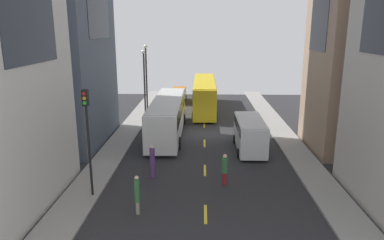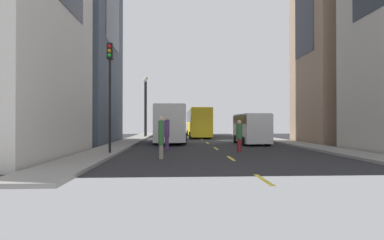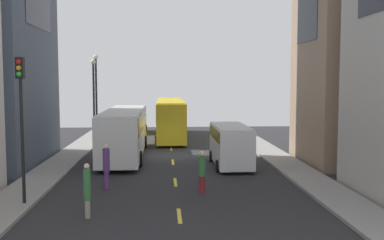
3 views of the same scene
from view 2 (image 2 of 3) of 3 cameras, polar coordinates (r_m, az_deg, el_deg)
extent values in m
plane|color=#28282B|center=(30.99, 2.30, -3.90)|extent=(40.68, 40.68, 0.00)
cube|color=gray|center=(31.17, -11.11, -3.74)|extent=(2.18, 44.00, 0.15)
cube|color=gray|center=(32.46, 15.18, -3.60)|extent=(2.18, 44.00, 0.15)
cube|color=yellow|center=(10.37, 13.10, -10.70)|extent=(0.16, 2.00, 0.01)
cube|color=yellow|center=(16.16, 7.18, -7.02)|extent=(0.16, 2.00, 0.01)
cube|color=yellow|center=(22.06, 4.44, -5.27)|extent=(0.16, 2.00, 0.01)
cube|color=yellow|center=(28.01, 2.86, -4.26)|extent=(0.16, 2.00, 0.01)
cube|color=yellow|center=(33.97, 1.84, -3.59)|extent=(0.16, 2.00, 0.01)
cube|color=yellow|center=(39.95, 1.13, -3.13)|extent=(0.16, 2.00, 0.01)
cube|color=yellow|center=(45.93, 0.60, -2.79)|extent=(0.16, 2.00, 0.01)
cube|color=yellow|center=(51.92, 0.20, -2.52)|extent=(0.16, 2.00, 0.01)
cube|color=silver|center=(30.20, -3.94, -0.62)|extent=(2.55, 12.66, 3.00)
cube|color=black|center=(30.21, -3.94, 0.99)|extent=(2.60, 11.65, 1.20)
cube|color=beige|center=(30.24, -3.94, 2.30)|extent=(2.45, 12.15, 0.08)
cylinder|color=black|center=(34.19, -5.79, -2.74)|extent=(0.46, 1.00, 1.00)
cylinder|color=black|center=(34.15, -1.85, -2.75)|extent=(0.46, 1.00, 1.00)
cylinder|color=black|center=(26.36, -6.65, -3.41)|extent=(0.46, 1.00, 1.00)
cylinder|color=black|center=(26.31, -1.54, -3.42)|extent=(0.46, 1.00, 1.00)
cube|color=yellow|center=(40.75, 1.09, -0.47)|extent=(2.45, 13.49, 3.30)
cube|color=black|center=(40.76, 1.09, 0.73)|extent=(2.50, 12.41, 1.48)
cube|color=gold|center=(40.78, 1.09, 1.90)|extent=(2.35, 12.95, 0.08)
cylinder|color=black|center=(44.89, -0.71, -2.36)|extent=(0.44, 0.76, 0.76)
cylinder|color=black|center=(45.03, 2.16, -2.36)|extent=(0.44, 0.76, 0.76)
cylinder|color=black|center=(36.54, -0.21, -2.79)|extent=(0.44, 0.76, 0.76)
cylinder|color=black|center=(36.71, 3.31, -2.78)|extent=(0.44, 0.76, 0.76)
cube|color=white|center=(26.94, 10.85, -1.54)|extent=(2.05, 5.79, 2.30)
cube|color=black|center=(26.94, 10.85, 0.07)|extent=(2.09, 5.33, 0.69)
cube|color=silver|center=(26.95, 10.85, 0.99)|extent=(1.97, 5.56, 0.08)
cylinder|color=black|center=(28.53, 8.15, -3.47)|extent=(0.37, 0.72, 0.72)
cylinder|color=black|center=(28.95, 11.82, -3.42)|extent=(0.37, 0.72, 0.72)
cylinder|color=black|center=(25.02, 9.73, -3.89)|extent=(0.37, 0.72, 0.72)
cylinder|color=black|center=(25.50, 13.88, -3.82)|extent=(0.37, 0.72, 0.72)
cube|color=orange|center=(45.53, -3.62, -1.66)|extent=(1.79, 4.60, 1.49)
cube|color=black|center=(45.52, -3.62, -1.18)|extent=(1.82, 4.23, 0.62)
cube|color=#BE6115|center=(45.52, -3.62, -0.68)|extent=(1.71, 4.42, 0.08)
cylinder|color=black|center=(46.99, -4.60, -2.36)|extent=(0.32, 0.62, 0.62)
cylinder|color=black|center=(46.97, -2.60, -2.36)|extent=(0.32, 0.62, 0.62)
cylinder|color=black|center=(44.14, -4.71, -2.48)|extent=(0.32, 0.62, 0.62)
cylinder|color=black|center=(44.12, -2.58, -2.48)|extent=(0.32, 0.62, 0.62)
cylinder|color=maroon|center=(20.01, 8.73, -4.62)|extent=(0.28, 0.28, 0.80)
cylinder|color=#336B38|center=(19.96, 8.72, -2.11)|extent=(0.38, 0.38, 0.95)
sphere|color=beige|center=(19.96, 8.72, -0.37)|extent=(0.26, 0.26, 0.26)
cylinder|color=#593372|center=(20.53, -4.66, -4.41)|extent=(0.26, 0.26, 0.88)
cylinder|color=#593372|center=(20.49, -4.66, -1.58)|extent=(0.34, 0.34, 1.15)
sphere|color=beige|center=(20.49, -4.65, 0.31)|extent=(0.21, 0.21, 0.21)
cylinder|color=gray|center=(15.82, -5.71, -5.89)|extent=(0.21, 0.21, 0.71)
cylinder|color=#336B38|center=(15.76, -5.71, -2.36)|extent=(0.29, 0.29, 1.24)
sphere|color=beige|center=(15.76, -5.71, 0.28)|extent=(0.22, 0.22, 0.22)
cylinder|color=black|center=(18.03, -14.93, 2.53)|extent=(0.14, 0.14, 5.28)
cube|color=black|center=(18.45, -14.90, 12.15)|extent=(0.32, 0.32, 0.90)
sphere|color=red|center=(18.34, -15.02, 13.04)|extent=(0.20, 0.20, 0.20)
sphere|color=orange|center=(18.28, -15.02, 12.27)|extent=(0.20, 0.20, 0.20)
sphere|color=green|center=(18.22, -15.02, 11.50)|extent=(0.20, 0.20, 0.20)
cylinder|color=black|center=(39.77, -8.47, 2.25)|extent=(0.18, 0.18, 7.19)
sphere|color=silver|center=(40.12, -8.46, 7.65)|extent=(0.44, 0.44, 0.44)
cylinder|color=black|center=(38.26, -8.69, 2.00)|extent=(0.18, 0.18, 6.71)
sphere|color=silver|center=(38.57, -8.68, 7.25)|extent=(0.44, 0.44, 0.44)
camera|label=1|loc=(8.21, 111.48, 69.64)|focal=33.42mm
camera|label=3|loc=(4.41, 123.22, 51.89)|focal=42.10mm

